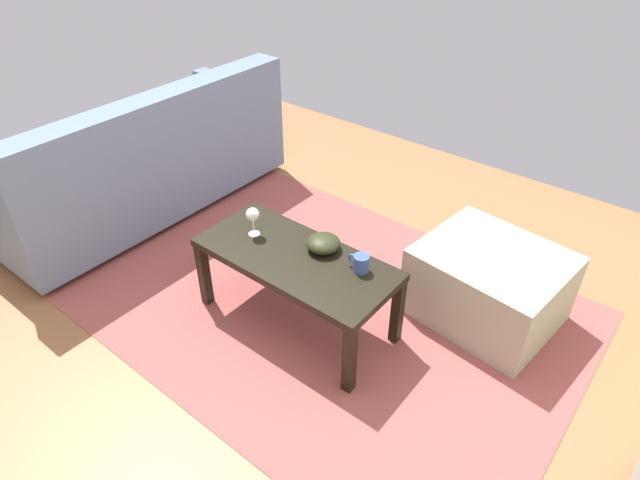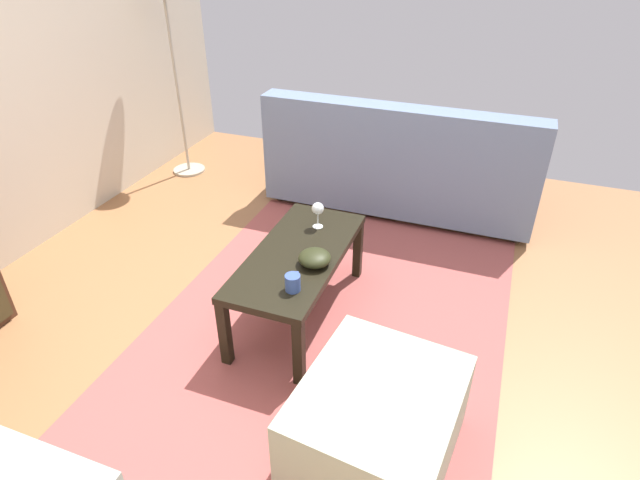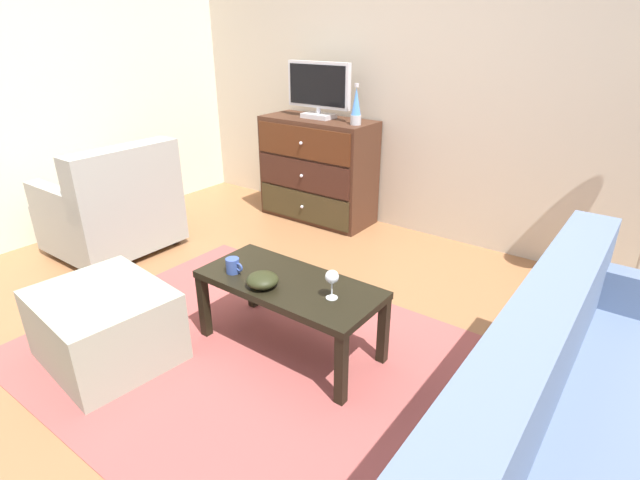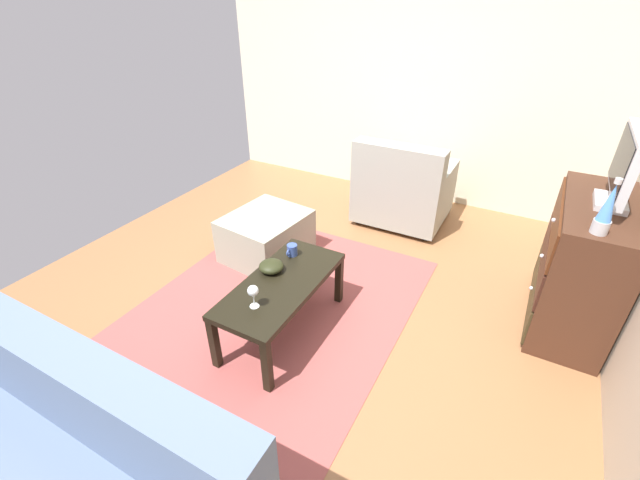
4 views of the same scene
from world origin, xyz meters
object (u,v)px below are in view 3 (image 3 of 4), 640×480
(bowl_decorative, at_px, (262,280))
(ottoman, at_px, (105,325))
(dresser, at_px, (318,170))
(mug, at_px, (233,266))
(lava_lamp, at_px, (356,107))
(couch_large, at_px, (598,461))
(armchair, at_px, (114,210))
(wine_glass, at_px, (332,278))
(tv, at_px, (318,89))
(coffee_table, at_px, (289,290))

(bowl_decorative, height_order, ottoman, bowl_decorative)
(dresser, height_order, mug, dresser)
(lava_lamp, xyz_separation_m, couch_large, (2.24, -1.93, -0.74))
(mug, height_order, armchair, armchair)
(wine_glass, height_order, bowl_decorative, wine_glass)
(tv, distance_m, bowl_decorative, 2.28)
(tv, bearing_deg, lava_lamp, -8.81)
(mug, bearing_deg, dresser, 113.23)
(lava_lamp, height_order, bowl_decorative, lava_lamp)
(bowl_decorative, distance_m, ottoman, 0.90)
(wine_glass, bearing_deg, lava_lamp, 119.53)
(bowl_decorative, bearing_deg, tv, 118.77)
(lava_lamp, distance_m, wine_glass, 2.04)
(couch_large, xyz_separation_m, armchair, (-3.51, 0.41, 0.01))
(wine_glass, bearing_deg, tv, 128.28)
(coffee_table, distance_m, couch_large, 1.57)
(armchair, bearing_deg, tv, 62.14)
(tv, relative_size, couch_large, 0.32)
(couch_large, relative_size, ottoman, 2.86)
(armchair, bearing_deg, couch_large, -6.70)
(couch_large, distance_m, ottoman, 2.35)
(mug, relative_size, couch_large, 0.06)
(mug, bearing_deg, tv, 113.17)
(dresser, distance_m, wine_glass, 2.25)
(dresser, distance_m, ottoman, 2.45)
(tv, relative_size, ottoman, 0.91)
(ottoman, bearing_deg, couch_large, 10.63)
(coffee_table, xyz_separation_m, armchair, (-1.96, 0.18, -0.02))
(lava_lamp, bearing_deg, coffee_table, -68.19)
(tv, bearing_deg, coffee_table, -57.79)
(coffee_table, distance_m, wine_glass, 0.34)
(tv, distance_m, wine_glass, 2.36)
(mug, height_order, ottoman, mug)
(tv, height_order, armchair, tv)
(coffee_table, relative_size, couch_large, 0.51)
(armchair, bearing_deg, wine_glass, -4.89)
(dresser, bearing_deg, mug, -66.77)
(coffee_table, distance_m, ottoman, 1.02)
(bowl_decorative, relative_size, ottoman, 0.24)
(wine_glass, height_order, ottoman, wine_glass)
(wine_glass, distance_m, couch_large, 1.30)
(dresser, height_order, ottoman, dresser)
(coffee_table, xyz_separation_m, bowl_decorative, (-0.07, -0.13, 0.10))
(lava_lamp, distance_m, mug, 1.95)
(armchair, height_order, ottoman, armchair)
(dresser, height_order, tv, tv)
(dresser, bearing_deg, wine_glass, -51.50)
(dresser, xyz_separation_m, couch_large, (2.66, -1.98, -0.13))
(lava_lamp, bearing_deg, wine_glass, -60.47)
(dresser, height_order, coffee_table, dresser)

